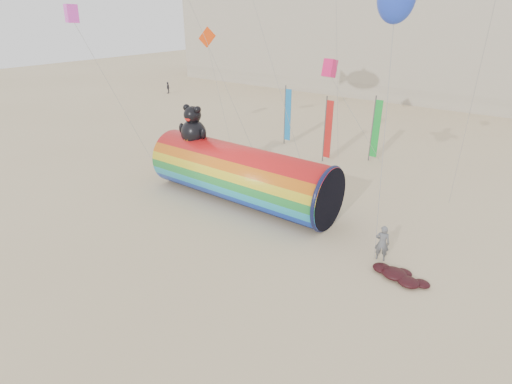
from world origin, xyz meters
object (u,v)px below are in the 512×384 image
Objects in this scene: hotel_building at (370,15)px; fabric_bundle at (399,275)px; kite_handler at (382,243)px; windsock_assembly at (241,173)px.

fabric_bundle is (20.20, -44.00, -10.14)m from hotel_building.
hotel_building is 32.47× the size of kite_handler.
hotel_building reaches higher than fabric_bundle.
windsock_assembly is at bearing 168.66° from fabric_bundle.
hotel_building is at bearing 114.66° from fabric_bundle.
windsock_assembly is (9.39, -41.83, -8.43)m from hotel_building.
windsock_assembly reaches higher than fabric_bundle.
fabric_bundle is at bearing -11.34° from windsock_assembly.
hotel_building is at bearing 102.65° from windsock_assembly.
hotel_building is 43.70m from windsock_assembly.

